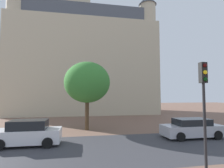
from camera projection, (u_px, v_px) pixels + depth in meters
ground_plane at (118, 138)px, 13.28m from camera, size 120.00×120.00×0.00m
street_asphalt_strip at (126, 147)px, 10.87m from camera, size 120.00×6.85×0.00m
landmark_building at (84, 57)px, 33.97m from camera, size 25.13×13.35×38.14m
car_white at (28, 133)px, 11.33m from camera, size 4.05×1.93×1.61m
car_silver at (192, 128)px, 13.39m from camera, size 4.51×1.98×1.44m
traffic_light_pole at (204, 95)px, 7.53m from camera, size 0.28×0.34×4.64m
tree_curb_far at (87, 82)px, 16.62m from camera, size 4.31×4.31×6.40m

